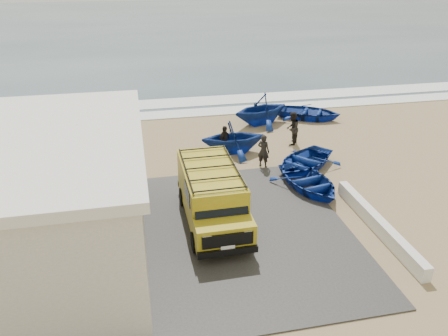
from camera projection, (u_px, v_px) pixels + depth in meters
ground at (229, 204)px, 18.03m from camera, size 160.00×160.00×0.00m
slab at (187, 237)px, 15.88m from camera, size 12.00×10.00×0.05m
ocean at (151, 24)px, 67.44m from camera, size 180.00×88.00×0.01m
surf_line at (190, 113)px, 28.60m from camera, size 180.00×1.60×0.06m
surf_wash at (185, 102)px, 30.81m from camera, size 180.00×2.20×0.04m
building at (14, 201)px, 13.94m from camera, size 8.40×9.40×4.30m
parapet at (378, 224)px, 16.18m from camera, size 0.35×6.00×0.55m
van at (212, 194)px, 16.40m from camera, size 2.14×5.19×2.22m
boat_near_left at (309, 181)px, 19.06m from camera, size 3.30×4.12×0.76m
boat_near_right at (304, 161)px, 20.95m from camera, size 4.67×4.49×0.79m
boat_mid_left at (233, 137)px, 22.47m from camera, size 3.30×2.86×1.73m
boat_far_left at (261, 109)px, 26.42m from camera, size 4.47×4.16×1.92m
boat_far_right at (308, 112)px, 27.56m from camera, size 4.86×4.48×0.82m
fisherman_front at (263, 151)px, 20.98m from camera, size 0.71×0.69×1.65m
fisherman_middle at (292, 129)px, 23.50m from camera, size 1.07×1.12×1.82m
fisherman_back at (224, 140)px, 22.38m from camera, size 0.91×0.88×1.53m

